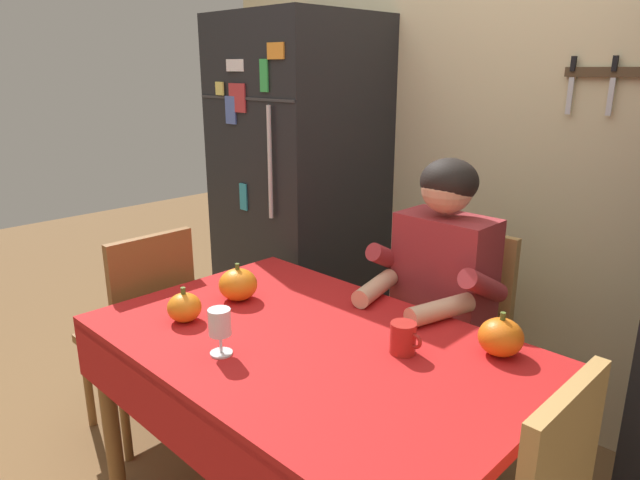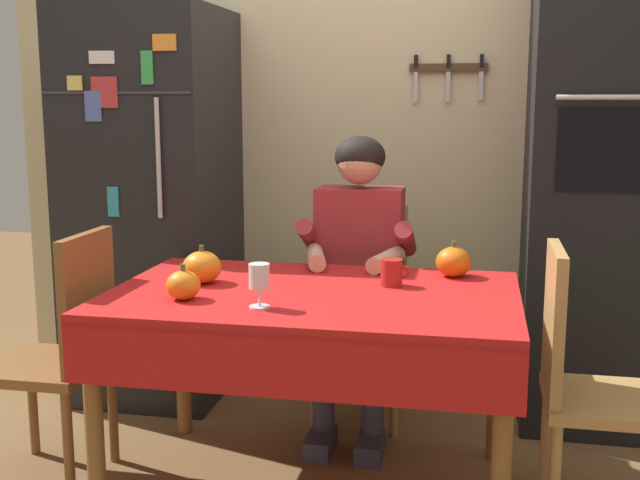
{
  "view_description": "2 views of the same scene",
  "coord_description": "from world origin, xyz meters",
  "views": [
    {
      "loc": [
        1.15,
        -1.02,
        1.55
      ],
      "look_at": [
        -0.15,
        0.29,
        0.99
      ],
      "focal_mm": 31.89,
      "sensor_mm": 36.0,
      "label": 1
    },
    {
      "loc": [
        0.55,
        -2.5,
        1.39
      ],
      "look_at": [
        0.02,
        0.14,
        0.91
      ],
      "focal_mm": 44.51,
      "sensor_mm": 36.0,
      "label": 2
    }
  ],
  "objects": [
    {
      "name": "dining_table",
      "position": [
        0.0,
        0.08,
        0.66
      ],
      "size": [
        1.4,
        0.9,
        0.74
      ],
      "color": "brown",
      "rests_on": "ground"
    },
    {
      "name": "seated_person",
      "position": [
        0.06,
        0.68,
        0.74
      ],
      "size": [
        0.47,
        0.55,
        1.25
      ],
      "color": "#38384C",
      "rests_on": "ground"
    },
    {
      "name": "chair_left_side",
      "position": [
        -0.9,
        0.01,
        0.51
      ],
      "size": [
        0.4,
        0.4,
        0.93
      ],
      "color": "brown",
      "rests_on": "ground"
    },
    {
      "name": "refrigerator",
      "position": [
        -0.95,
        0.96,
        0.9
      ],
      "size": [
        0.68,
        0.71,
        1.8
      ],
      "color": "black",
      "rests_on": "ground"
    },
    {
      "name": "pumpkin_large",
      "position": [
        -0.42,
        0.14,
        0.8
      ],
      "size": [
        0.14,
        0.14,
        0.14
      ],
      "color": "orange",
      "rests_on": "dining_table"
    },
    {
      "name": "wall_oven",
      "position": [
        1.05,
        1.0,
        1.05
      ],
      "size": [
        0.6,
        0.64,
        2.1
      ],
      "color": "black",
      "rests_on": "ground"
    },
    {
      "name": "coffee_mug",
      "position": [
        0.26,
        0.23,
        0.79
      ],
      "size": [
        0.1,
        0.08,
        0.1
      ],
      "color": "#B2231E",
      "rests_on": "dining_table"
    },
    {
      "name": "back_wall_assembly",
      "position": [
        0.05,
        1.35,
        1.3
      ],
      "size": [
        3.7,
        0.13,
        2.6
      ],
      "color": "beige",
      "rests_on": "ground"
    },
    {
      "name": "pumpkin_small",
      "position": [
        0.47,
        0.43,
        0.8
      ],
      "size": [
        0.13,
        0.13,
        0.13
      ],
      "color": "orange",
      "rests_on": "dining_table"
    },
    {
      "name": "pumpkin_medium",
      "position": [
        -0.4,
        -0.1,
        0.79
      ],
      "size": [
        0.11,
        0.11,
        0.12
      ],
      "color": "orange",
      "rests_on": "dining_table"
    },
    {
      "name": "chair_right_side",
      "position": [
        0.9,
        0.05,
        0.51
      ],
      "size": [
        0.4,
        0.4,
        0.93
      ],
      "color": "tan",
      "rests_on": "ground"
    },
    {
      "name": "chair_behind_person",
      "position": [
        0.06,
        0.87,
        0.51
      ],
      "size": [
        0.4,
        0.4,
        0.93
      ],
      "color": "tan",
      "rests_on": "ground"
    },
    {
      "name": "wine_glass",
      "position": [
        -0.12,
        -0.15,
        0.84
      ],
      "size": [
        0.07,
        0.07,
        0.14
      ],
      "color": "white",
      "rests_on": "dining_table"
    }
  ]
}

